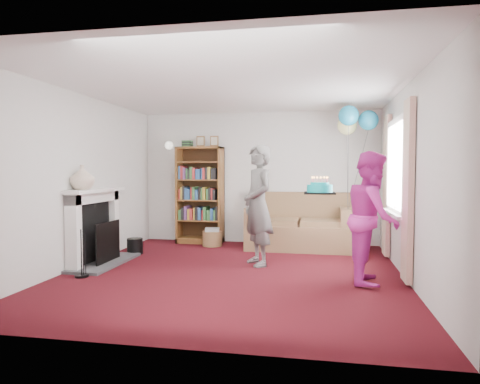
% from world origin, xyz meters
% --- Properties ---
extents(ground, '(5.00, 5.00, 0.00)m').
position_xyz_m(ground, '(0.00, 0.00, 0.00)').
color(ground, black).
rests_on(ground, ground).
extents(wall_back, '(4.50, 0.02, 2.50)m').
position_xyz_m(wall_back, '(0.00, 2.51, 1.25)').
color(wall_back, silver).
rests_on(wall_back, ground).
extents(wall_left, '(0.02, 5.00, 2.50)m').
position_xyz_m(wall_left, '(-2.26, 0.00, 1.25)').
color(wall_left, silver).
rests_on(wall_left, ground).
extents(wall_right, '(0.02, 5.00, 2.50)m').
position_xyz_m(wall_right, '(2.26, 0.00, 1.25)').
color(wall_right, silver).
rests_on(wall_right, ground).
extents(ceiling, '(4.50, 5.00, 0.01)m').
position_xyz_m(ceiling, '(0.00, 0.00, 2.50)').
color(ceiling, white).
rests_on(ceiling, wall_back).
extents(fireplace, '(0.55, 1.80, 1.12)m').
position_xyz_m(fireplace, '(-2.09, 0.19, 0.51)').
color(fireplace, '#3F3F42').
rests_on(fireplace, ground).
extents(window_bay, '(0.14, 2.02, 2.20)m').
position_xyz_m(window_bay, '(2.21, 0.60, 1.20)').
color(window_bay, white).
rests_on(window_bay, ground).
extents(wall_sconce, '(0.16, 0.23, 0.16)m').
position_xyz_m(wall_sconce, '(-1.75, 2.36, 1.88)').
color(wall_sconce, gold).
rests_on(wall_sconce, ground).
extents(bookcase, '(0.87, 0.42, 2.05)m').
position_xyz_m(bookcase, '(-1.10, 2.30, 0.90)').
color(bookcase, '#472B14').
rests_on(bookcase, ground).
extents(sofa, '(1.86, 0.99, 0.99)m').
position_xyz_m(sofa, '(0.82, 2.08, 0.36)').
color(sofa, brown).
rests_on(sofa, ground).
extents(wicker_basket, '(0.36, 0.36, 0.33)m').
position_xyz_m(wicker_basket, '(-0.78, 1.96, 0.15)').
color(wicker_basket, '#9B7048').
rests_on(wicker_basket, ground).
extents(person_striped, '(0.70, 0.77, 1.77)m').
position_xyz_m(person_striped, '(0.27, 0.56, 0.89)').
color(person_striped, black).
rests_on(person_striped, ground).
extents(person_magenta, '(0.69, 0.85, 1.63)m').
position_xyz_m(person_magenta, '(1.80, -0.16, 0.82)').
color(person_magenta, '#C42792').
rests_on(person_magenta, ground).
extents(birthday_cake, '(0.40, 0.40, 0.22)m').
position_xyz_m(birthday_cake, '(1.16, 0.07, 1.16)').
color(birthday_cake, black).
rests_on(birthday_cake, ground).
extents(balloons, '(0.66, 0.71, 1.75)m').
position_xyz_m(balloons, '(1.72, 1.73, 2.22)').
color(balloons, '#3F3F3F').
rests_on(balloons, ground).
extents(mantel_vase, '(0.38, 0.38, 0.35)m').
position_xyz_m(mantel_vase, '(-2.12, -0.15, 1.30)').
color(mantel_vase, beige).
rests_on(mantel_vase, fireplace).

